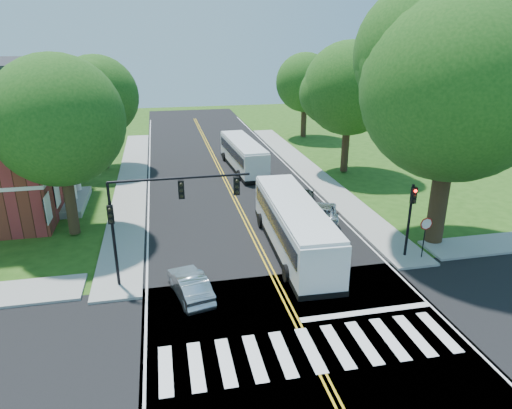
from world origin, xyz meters
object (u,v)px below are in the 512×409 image
object	(u,v)px
bus_lead	(294,225)
suv	(323,212)
hatchback	(190,285)
bus_follow	(243,154)
signal_nw	(159,206)
signal_ne	(411,211)
dark_sedan	(303,197)

from	to	relation	value
bus_lead	suv	xyz separation A→B (m)	(3.46, 4.24, -1.04)
hatchback	bus_follow	bearing A→B (deg)	-119.31
signal_nw	suv	bearing A→B (deg)	30.33
bus_follow	suv	size ratio (longest dim) A/B	2.56
signal_nw	bus_follow	xyz separation A→B (m)	(8.12, 20.76, -2.88)
signal_ne	bus_follow	size ratio (longest dim) A/B	0.40
signal_nw	suv	distance (m)	13.60
signal_nw	suv	xyz separation A→B (m)	(11.28, 6.60, -3.77)
bus_follow	hatchback	bearing A→B (deg)	69.80
hatchback	suv	size ratio (longest dim) A/B	0.94
bus_follow	hatchback	xyz separation A→B (m)	(-6.88, -22.44, -0.82)
signal_ne	suv	xyz separation A→B (m)	(-2.77, 6.59, -2.35)
signal_nw	bus_follow	bearing A→B (deg)	68.63
bus_lead	bus_follow	size ratio (longest dim) A/B	1.09
bus_follow	hatchback	size ratio (longest dim) A/B	2.72
signal_nw	dark_sedan	size ratio (longest dim) A/B	1.70
bus_lead	dark_sedan	bearing A→B (deg)	-109.67
suv	bus_lead	bearing A→B (deg)	68.60
dark_sedan	suv	bearing A→B (deg)	116.88
dark_sedan	signal_ne	bearing A→B (deg)	127.04
signal_nw	suv	world-z (taller)	signal_nw
bus_follow	suv	distance (m)	14.53
signal_nw	hatchback	world-z (taller)	signal_nw
signal_nw	hatchback	distance (m)	4.25
dark_sedan	bus_follow	bearing A→B (deg)	-57.02
suv	hatchback	bearing A→B (deg)	57.30
bus_lead	dark_sedan	xyz separation A→B (m)	(2.99, 7.58, -1.02)
suv	dark_sedan	bearing A→B (deg)	-64.32
suv	dark_sedan	xyz separation A→B (m)	(-0.46, 3.34, 0.01)
bus_lead	signal_nw	bearing A→B (deg)	18.65
dark_sedan	bus_lead	bearing A→B (deg)	87.45
signal_nw	signal_ne	bearing A→B (deg)	0.05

